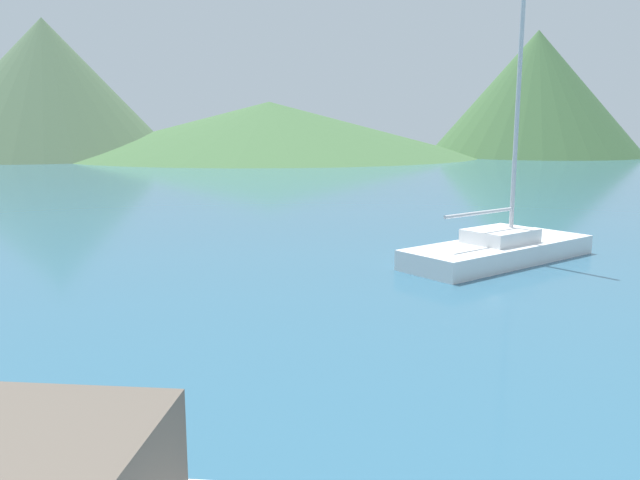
# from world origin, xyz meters

# --- Properties ---
(sailboat_inner) EXTENTS (6.00, 5.47, 8.34)m
(sailboat_inner) POSITION_xyz_m (4.15, 17.53, 0.39)
(sailboat_inner) COLOR white
(sailboat_inner) RESTS_ON ground_plane
(hill_west) EXTENTS (31.03, 31.03, 16.81)m
(hill_west) POSITION_xyz_m (-36.81, 77.52, 8.41)
(hill_west) COLOR #4C6647
(hill_west) RESTS_ON ground_plane
(hill_central) EXTENTS (55.32, 55.32, 7.12)m
(hill_central) POSITION_xyz_m (-10.29, 85.13, 3.56)
(hill_central) COLOR #3D6038
(hill_central) RESTS_ON ground_plane
(hill_east) EXTENTS (27.83, 27.83, 16.31)m
(hill_east) POSITION_xyz_m (25.12, 86.35, 8.16)
(hill_east) COLOR #3D6038
(hill_east) RESTS_ON ground_plane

